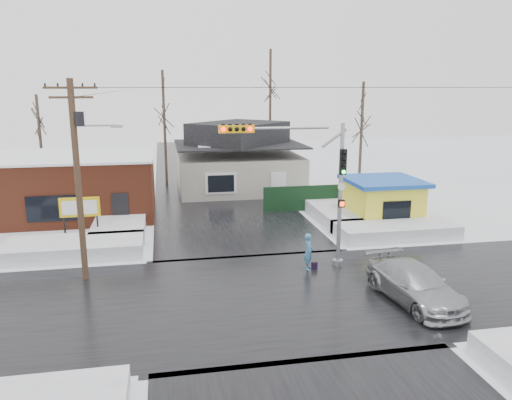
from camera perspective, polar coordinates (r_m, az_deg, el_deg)
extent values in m
plane|color=white|center=(21.47, 1.81, -10.93)|extent=(120.00, 120.00, 0.00)
cube|color=black|center=(21.46, 1.81, -10.91)|extent=(10.00, 120.00, 0.02)
cube|color=black|center=(21.46, 1.81, -10.91)|extent=(120.00, 10.00, 0.02)
cube|color=white|center=(27.83, -20.00, -5.18)|extent=(7.00, 3.00, 0.80)
cube|color=white|center=(30.49, 15.64, -3.31)|extent=(7.00, 3.00, 0.80)
cube|color=white|center=(32.35, -15.15, -2.34)|extent=(3.00, 8.00, 0.80)
cube|color=white|center=(34.16, 8.95, -1.24)|extent=(3.00, 8.00, 0.80)
cylinder|color=gray|center=(24.21, 9.60, 0.40)|extent=(0.20, 0.20, 7.00)
cylinder|color=gray|center=(25.15, 9.31, -7.07)|extent=(0.50, 0.50, 0.30)
cylinder|color=gray|center=(22.85, 2.76, 8.20)|extent=(4.60, 0.14, 0.14)
cube|color=gold|center=(22.47, -2.26, 8.12)|extent=(1.60, 0.28, 0.35)
sphere|color=#FF0C0C|center=(22.23, -3.74, 8.05)|extent=(0.20, 0.20, 0.20)
sphere|color=#FF0C0C|center=(22.41, -0.66, 8.12)|extent=(0.20, 0.20, 0.20)
cube|color=black|center=(23.72, 9.92, 4.31)|extent=(0.30, 0.22, 1.20)
sphere|color=#0CE533|center=(23.66, 9.99, 3.18)|extent=(0.18, 0.18, 0.18)
cube|color=black|center=(24.10, 9.73, -0.40)|extent=(0.30, 0.20, 0.35)
cylinder|color=#382619|center=(23.33, -19.67, 1.85)|extent=(0.28, 0.28, 9.00)
cube|color=#382619|center=(22.95, -20.46, 11.94)|extent=(2.20, 0.10, 0.10)
cube|color=#382619|center=(22.95, -20.38, 10.94)|extent=(1.80, 0.10, 0.10)
cylinder|color=black|center=(22.95, -19.58, 8.75)|extent=(0.44, 0.44, 0.60)
cylinder|color=gray|center=(22.88, -17.90, 8.10)|extent=(1.80, 0.08, 0.08)
cube|color=gray|center=(22.79, -15.63, 8.11)|extent=(0.50, 0.22, 0.12)
cube|color=brown|center=(36.40, -21.13, 1.50)|extent=(12.00, 8.00, 4.00)
cube|color=white|center=(36.08, -21.39, 4.69)|extent=(12.20, 8.20, 0.15)
cube|color=black|center=(32.67, -22.26, -0.91)|extent=(3.00, 0.08, 1.60)
cube|color=black|center=(32.15, -15.22, -1.15)|extent=(1.00, 0.08, 2.20)
cylinder|color=black|center=(30.21, -21.03, -2.86)|extent=(0.10, 0.10, 1.80)
cylinder|color=black|center=(29.93, -17.64, -2.75)|extent=(0.10, 0.10, 1.80)
cube|color=gold|center=(29.79, -19.50, -0.77)|extent=(2.20, 0.18, 1.10)
cube|color=white|center=(29.69, -19.53, -0.82)|extent=(1.90, 0.02, 0.80)
cube|color=#B6B1A5|center=(42.24, -1.98, 3.17)|extent=(10.00, 8.00, 3.00)
cube|color=black|center=(41.90, -2.01, 6.40)|extent=(10.40, 8.40, 0.12)
pyramid|color=black|center=(41.80, -2.02, 7.71)|extent=(9.00, 7.00, 1.80)
cube|color=brown|center=(43.37, 2.00, 7.95)|extent=(0.70, 0.70, 1.40)
cube|color=white|center=(38.05, -4.03, 1.89)|extent=(2.40, 0.12, 1.60)
cube|color=#FAEF37|center=(33.09, 14.24, -0.34)|extent=(4.00, 4.00, 2.60)
cube|color=#1640AC|center=(32.79, 14.38, 2.12)|extent=(4.60, 4.60, 0.25)
cube|color=black|center=(31.31, 15.79, -1.18)|extent=(1.80, 0.06, 1.20)
cube|color=black|center=(35.72, 7.15, 0.27)|extent=(8.00, 0.12, 1.80)
cylinder|color=#332821|center=(45.30, -10.40, 8.09)|extent=(0.24, 0.24, 10.00)
cylinder|color=#332821|center=(48.33, 1.63, 9.78)|extent=(0.24, 0.24, 12.00)
cylinder|color=#332821|center=(42.61, 11.93, 7.05)|extent=(0.24, 0.24, 9.00)
cylinder|color=#332821|center=(44.47, -23.38, 5.86)|extent=(0.24, 0.24, 8.00)
imported|color=teal|center=(24.22, 6.04, -5.90)|extent=(0.60, 0.74, 1.78)
imported|color=#9FA2A6|center=(21.65, 17.67, -9.19)|extent=(2.73, 5.42, 1.51)
cube|color=black|center=(24.44, 6.69, -7.52)|extent=(0.29, 0.13, 0.35)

